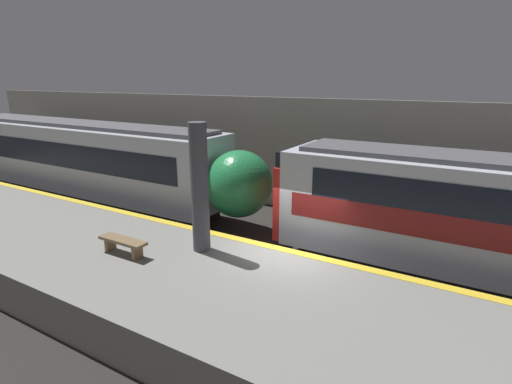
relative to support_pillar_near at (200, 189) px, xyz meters
name	(u,v)px	position (x,y,z in m)	size (l,w,h in m)	color
ground_plane	(288,284)	(2.11, 1.30, -2.92)	(120.00, 120.00, 0.00)	#282623
platform	(243,308)	(2.11, -1.19, -2.35)	(40.00, 4.98, 1.14)	slate
station_rear_barrier	(359,162)	(2.11, 7.77, -0.42)	(50.00, 0.15, 4.98)	#B2AD9E
support_pillar_near	(200,189)	(0.00, 0.00, 0.00)	(0.48, 0.48, 3.57)	#47474C
train_modern	(90,162)	(-9.62, 3.86, -0.96)	(18.51, 2.85, 3.81)	black
platform_bench	(123,243)	(-1.65, -1.34, -1.45)	(1.50, 0.40, 0.45)	brown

